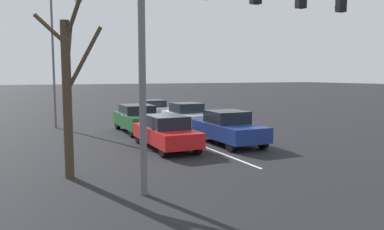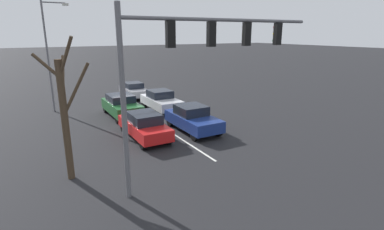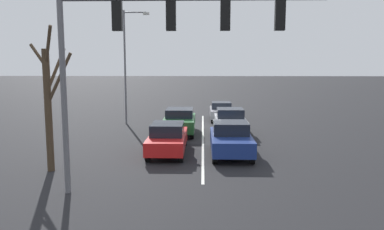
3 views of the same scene
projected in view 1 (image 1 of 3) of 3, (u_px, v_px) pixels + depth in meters
ground_plane at (150, 126)px, 24.93m from camera, size 240.00×240.00×0.00m
lane_stripe_left_divider at (168, 133)px, 21.87m from camera, size 0.12×18.76×0.01m
car_red_midlane_front at (166, 132)px, 17.09m from camera, size 1.78×4.61×1.54m
car_navy_leftlane_front at (229, 128)px, 18.13m from camera, size 1.94×4.40×1.62m
car_silver_leftlane_second at (188, 116)px, 23.53m from camera, size 1.91×4.45×1.60m
car_darkgreen_midlane_second at (138, 118)px, 22.04m from camera, size 1.94×4.48×1.60m
car_gray_leftlane_third at (154, 109)px, 28.54m from camera, size 1.74×4.07×1.47m
traffic_signal_gantry at (235, 11)px, 11.21m from camera, size 8.74×0.37×7.05m
street_lamp_right_shoulder at (56, 52)px, 23.50m from camera, size 1.93×0.24×8.34m
bare_tree_near at (68, 87)px, 11.99m from camera, size 2.06×1.93×5.96m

